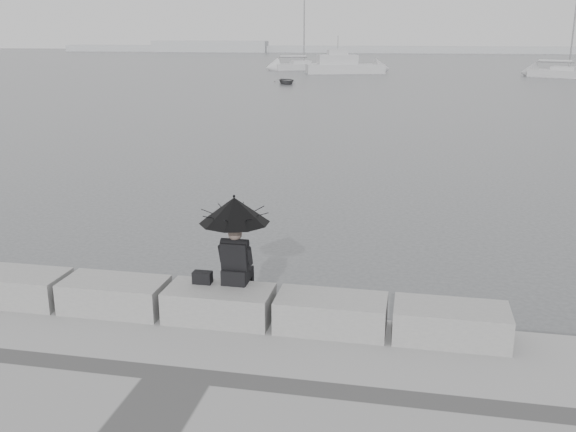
% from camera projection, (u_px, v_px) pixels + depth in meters
% --- Properties ---
extents(ground, '(360.00, 360.00, 0.00)m').
position_uv_depth(ground, '(229.00, 336.00, 10.30)').
color(ground, '#45474A').
rests_on(ground, ground).
extents(stone_block_far_left, '(1.60, 0.80, 0.50)m').
position_uv_depth(stone_block_far_left, '(17.00, 287.00, 10.32)').
color(stone_block_far_left, gray).
rests_on(stone_block_far_left, promenade).
extents(stone_block_left, '(1.60, 0.80, 0.50)m').
position_uv_depth(stone_block_left, '(115.00, 295.00, 9.99)').
color(stone_block_left, gray).
rests_on(stone_block_left, promenade).
extents(stone_block_centre, '(1.60, 0.80, 0.50)m').
position_uv_depth(stone_block_centre, '(219.00, 304.00, 9.67)').
color(stone_block_centre, gray).
rests_on(stone_block_centre, promenade).
extents(stone_block_right, '(1.60, 0.80, 0.50)m').
position_uv_depth(stone_block_right, '(331.00, 313.00, 9.35)').
color(stone_block_right, gray).
rests_on(stone_block_right, promenade).
extents(stone_block_far_right, '(1.60, 0.80, 0.50)m').
position_uv_depth(stone_block_far_right, '(451.00, 323.00, 9.03)').
color(stone_block_far_right, gray).
rests_on(stone_block_far_right, promenade).
extents(seated_person, '(1.07, 1.07, 1.39)m').
position_uv_depth(seated_person, '(234.00, 222.00, 9.56)').
color(seated_person, black).
rests_on(seated_person, stone_block_centre).
extents(bag, '(0.29, 0.16, 0.18)m').
position_uv_depth(bag, '(202.00, 277.00, 9.80)').
color(bag, black).
rests_on(bag, stone_block_centre).
extents(distant_landmass, '(180.00, 8.00, 2.80)m').
position_uv_depth(distant_landmass, '(376.00, 49.00, 157.24)').
color(distant_landmass, '#ADAFB2').
rests_on(distant_landmass, ground).
extents(sailboat_left, '(7.34, 5.45, 12.90)m').
position_uv_depth(sailboat_left, '(301.00, 66.00, 84.53)').
color(sailboat_left, '#BABABC').
rests_on(sailboat_left, ground).
extents(sailboat_right, '(7.46, 5.81, 12.90)m').
position_uv_depth(sailboat_right, '(564.00, 73.00, 69.82)').
color(sailboat_right, '#BABABC').
rests_on(sailboat_right, ground).
extents(motor_cruiser, '(9.66, 5.43, 4.50)m').
position_uv_depth(motor_cruiser, '(345.00, 66.00, 76.76)').
color(motor_cruiser, '#BABABC').
rests_on(motor_cruiser, ground).
extents(dinghy, '(3.44, 2.43, 0.54)m').
position_uv_depth(dinghy, '(286.00, 81.00, 61.37)').
color(dinghy, slate).
rests_on(dinghy, ground).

